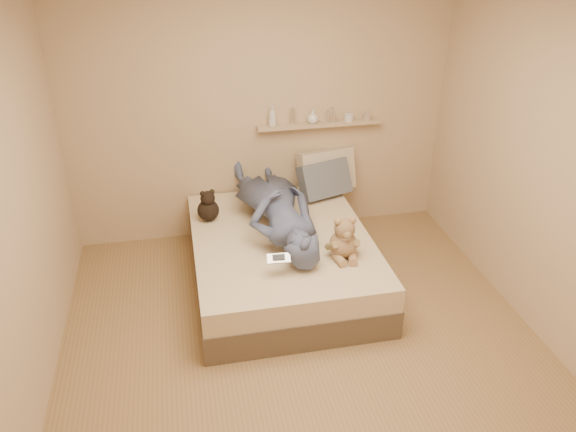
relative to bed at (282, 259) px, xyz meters
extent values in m
plane|color=#906F4A|center=(0.00, -0.93, -0.22)|extent=(3.80, 3.80, 0.00)
plane|color=tan|center=(0.00, 0.97, 1.08)|extent=(3.60, 0.00, 3.60)
plane|color=tan|center=(-1.80, -0.93, 1.08)|extent=(0.00, 3.80, 3.80)
plane|color=tan|center=(1.80, -0.93, 1.08)|extent=(0.00, 3.80, 3.80)
cube|color=brown|center=(0.00, 0.00, -0.10)|extent=(1.50, 1.90, 0.25)
cube|color=beige|center=(0.00, 0.00, 0.13)|extent=(1.48, 1.88, 0.20)
cube|color=#ABAEB2|center=(-0.13, -0.56, 0.38)|extent=(0.18, 0.09, 0.06)
cube|color=black|center=(-0.13, -0.57, 0.40)|extent=(0.10, 0.05, 0.03)
sphere|color=#9A7554|center=(0.42, -0.40, 0.34)|extent=(0.22, 0.22, 0.22)
sphere|color=#8D654D|center=(0.42, -0.41, 0.49)|extent=(0.16, 0.16, 0.16)
sphere|color=tan|center=(0.37, -0.41, 0.56)|extent=(0.06, 0.06, 0.06)
sphere|color=#A17358|center=(0.48, -0.42, 0.56)|extent=(0.06, 0.06, 0.06)
sphere|color=olive|center=(0.42, -0.49, 0.47)|extent=(0.07, 0.07, 0.07)
cylinder|color=olive|center=(0.32, -0.42, 0.35)|extent=(0.10, 0.15, 0.13)
cylinder|color=olive|center=(0.52, -0.43, 0.35)|extent=(0.10, 0.16, 0.13)
cylinder|color=#A68258|center=(0.37, -0.49, 0.26)|extent=(0.09, 0.16, 0.07)
cylinder|color=#A47857|center=(0.47, -0.49, 0.26)|extent=(0.10, 0.16, 0.07)
cylinder|color=beige|center=(0.42, -0.41, 0.42)|extent=(0.12, 0.12, 0.02)
sphere|color=black|center=(-0.58, 0.42, 0.32)|extent=(0.19, 0.19, 0.19)
sphere|color=black|center=(-0.58, 0.41, 0.45)|extent=(0.13, 0.13, 0.13)
sphere|color=black|center=(-0.62, 0.40, 0.50)|extent=(0.05, 0.05, 0.05)
sphere|color=black|center=(-0.54, 0.43, 0.50)|extent=(0.05, 0.05, 0.05)
cube|color=beige|center=(0.61, 0.83, 0.43)|extent=(0.59, 0.36, 0.43)
cube|color=#565B69|center=(0.56, 0.69, 0.40)|extent=(0.56, 0.41, 0.37)
imported|color=#495172|center=(-0.02, 0.20, 0.42)|extent=(0.78, 1.70, 0.39)
cube|color=tan|center=(0.55, 0.91, 0.88)|extent=(1.20, 0.12, 0.03)
imported|color=silver|center=(0.10, 0.91, 0.99)|extent=(0.10, 0.10, 0.19)
cylinder|color=silver|center=(0.29, 0.91, 0.97)|extent=(0.03, 0.03, 0.17)
imported|color=white|center=(0.48, 0.91, 0.96)|extent=(0.13, 0.13, 0.13)
imported|color=silver|center=(0.66, 0.91, 0.96)|extent=(0.07, 0.07, 0.15)
cylinder|color=silver|center=(0.84, 0.91, 0.92)|extent=(0.08, 0.08, 0.07)
cylinder|color=#B9A99E|center=(1.03, 0.91, 0.92)|extent=(0.07, 0.07, 0.06)
camera|label=1|loc=(-0.77, -4.03, 2.66)|focal=35.00mm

